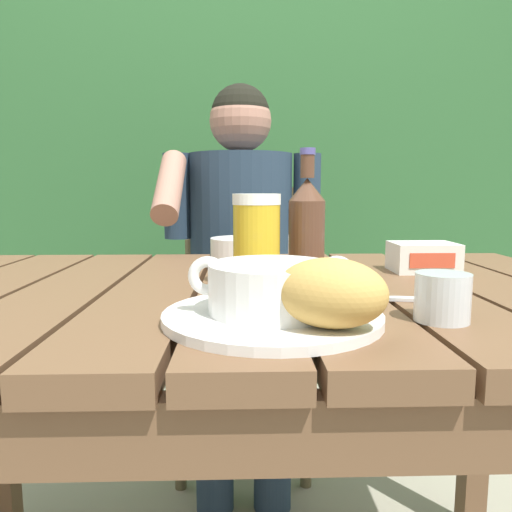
% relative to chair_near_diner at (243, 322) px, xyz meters
% --- Properties ---
extents(dining_table, '(1.34, 0.82, 0.77)m').
position_rel_chair_near_diner_xyz_m(dining_table, '(-0.00, -0.84, 0.20)').
color(dining_table, brown).
rests_on(dining_table, ground_plane).
extents(hedge_backdrop, '(3.04, 0.90, 3.10)m').
position_rel_chair_near_diner_xyz_m(hedge_backdrop, '(0.00, 0.90, 0.83)').
color(hedge_backdrop, '#2E5E31').
rests_on(hedge_backdrop, ground_plane).
extents(chair_near_diner, '(0.43, 0.43, 0.95)m').
position_rel_chair_near_diner_xyz_m(chair_near_diner, '(0.00, 0.00, 0.00)').
color(chair_near_diner, brown).
rests_on(chair_near_diner, ground_plane).
extents(person_eating, '(0.48, 0.47, 1.26)m').
position_rel_chair_near_diner_xyz_m(person_eating, '(-0.00, -0.20, 0.27)').
color(person_eating, '#233548').
rests_on(person_eating, ground_plane).
extents(serving_plate, '(0.28, 0.28, 0.01)m').
position_rel_chair_near_diner_xyz_m(serving_plate, '(0.03, -1.08, 0.31)').
color(serving_plate, white).
rests_on(serving_plate, dining_table).
extents(soup_bowl, '(0.21, 0.16, 0.07)m').
position_rel_chair_near_diner_xyz_m(soup_bowl, '(0.03, -1.08, 0.35)').
color(soup_bowl, white).
rests_on(soup_bowl, serving_plate).
extents(bread_roll, '(0.16, 0.14, 0.08)m').
position_rel_chair_near_diner_xyz_m(bread_roll, '(0.10, -1.15, 0.36)').
color(bread_roll, tan).
rests_on(bread_roll, serving_plate).
extents(beer_glass, '(0.08, 0.08, 0.16)m').
position_rel_chair_near_diner_xyz_m(beer_glass, '(0.02, -0.85, 0.38)').
color(beer_glass, gold).
rests_on(beer_glass, dining_table).
extents(beer_bottle, '(0.07, 0.07, 0.24)m').
position_rel_chair_near_diner_xyz_m(beer_bottle, '(0.12, -0.80, 0.40)').
color(beer_bottle, brown).
rests_on(beer_bottle, dining_table).
extents(water_glass_small, '(0.07, 0.07, 0.06)m').
position_rel_chair_near_diner_xyz_m(water_glass_small, '(0.25, -1.09, 0.34)').
color(water_glass_small, silver).
rests_on(water_glass_small, dining_table).
extents(butter_tub, '(0.13, 0.10, 0.06)m').
position_rel_chair_near_diner_xyz_m(butter_tub, '(0.37, -0.71, 0.33)').
color(butter_tub, white).
rests_on(butter_tub, dining_table).
extents(table_knife, '(0.17, 0.05, 0.01)m').
position_rel_chair_near_diner_xyz_m(table_knife, '(0.16, -0.96, 0.31)').
color(table_knife, silver).
rests_on(table_knife, dining_table).
extents(diner_bowl, '(0.14, 0.14, 0.05)m').
position_rel_chair_near_diner_xyz_m(diner_bowl, '(-0.00, -0.54, 0.33)').
color(diner_bowl, white).
rests_on(diner_bowl, dining_table).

